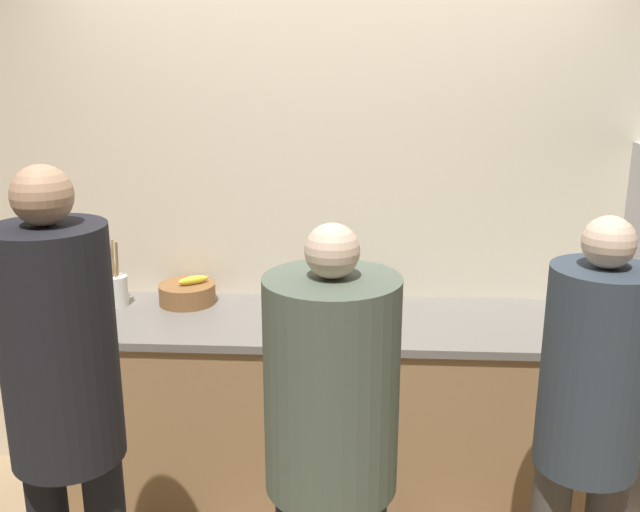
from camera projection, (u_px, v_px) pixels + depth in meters
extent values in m
cube|color=beige|center=(327.00, 224.00, 3.41)|extent=(5.20, 0.06, 2.60)
cube|color=#9E754C|center=(323.00, 416.00, 3.32)|extent=(2.52, 0.66, 0.92)
cube|color=slate|center=(323.00, 321.00, 3.19)|extent=(2.55, 0.69, 0.03)
cylinder|color=black|center=(59.00, 346.00, 2.16)|extent=(0.35, 0.35, 0.75)
sphere|color=tan|center=(42.00, 195.00, 2.03)|extent=(0.18, 0.18, 0.18)
cylinder|color=#515B4C|center=(332.00, 385.00, 2.16)|extent=(0.41, 0.41, 0.68)
sphere|color=beige|center=(332.00, 251.00, 2.04)|extent=(0.16, 0.16, 0.16)
cylinder|color=#333D47|center=(594.00, 370.00, 2.27)|extent=(0.33, 0.33, 0.68)
sphere|color=beige|center=(609.00, 242.00, 2.15)|extent=(0.16, 0.16, 0.16)
cylinder|color=brown|center=(187.00, 293.00, 3.35)|extent=(0.26, 0.26, 0.09)
ellipsoid|color=yellow|center=(193.00, 280.00, 3.33)|extent=(0.15, 0.12, 0.04)
cylinder|color=silver|center=(117.00, 291.00, 3.31)|extent=(0.10, 0.10, 0.14)
cylinder|color=#99754C|center=(113.00, 267.00, 3.28)|extent=(0.01, 0.06, 0.25)
cylinder|color=#99754C|center=(117.00, 267.00, 3.28)|extent=(0.03, 0.05, 0.25)
cylinder|color=#99754C|center=(114.00, 268.00, 3.27)|extent=(0.05, 0.01, 0.25)
cylinder|color=red|center=(313.00, 291.00, 3.34)|extent=(0.07, 0.07, 0.12)
cylinder|color=red|center=(313.00, 275.00, 3.32)|extent=(0.03, 0.03, 0.04)
cylinder|color=black|center=(313.00, 270.00, 3.31)|extent=(0.04, 0.04, 0.01)
cylinder|color=#A33D33|center=(85.00, 297.00, 3.32)|extent=(0.08, 0.08, 0.08)
cylinder|color=#28282D|center=(382.00, 293.00, 3.35)|extent=(0.07, 0.07, 0.09)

